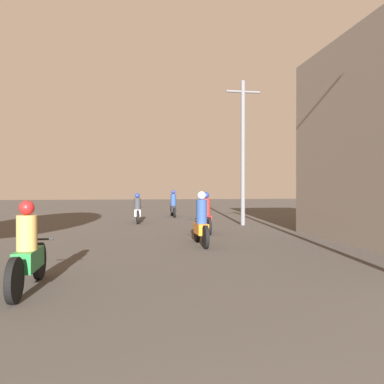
{
  "coord_description": "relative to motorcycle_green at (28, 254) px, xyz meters",
  "views": [
    {
      "loc": [
        -0.4,
        0.17,
        1.67
      ],
      "look_at": [
        2.48,
        17.94,
        1.52
      ],
      "focal_mm": 35.0,
      "sensor_mm": 36.0,
      "label": 1
    }
  ],
  "objects": [
    {
      "name": "motorcycle_silver",
      "position": [
        1.96,
        12.07,
        -0.0
      ],
      "size": [
        0.6,
        2.02,
        1.46
      ],
      "rotation": [
        0.0,
        0.0,
        0.1
      ],
      "color": "black",
      "rests_on": "ground_plane"
    },
    {
      "name": "utility_pole_far",
      "position": [
        6.74,
        10.11,
        2.88
      ],
      "size": [
        1.6,
        0.2,
        6.63
      ],
      "color": "slate",
      "rests_on": "ground_plane"
    },
    {
      "name": "motorcycle_black",
      "position": [
        4.14,
        15.72,
        0.05
      ],
      "size": [
        0.6,
        2.01,
        1.6
      ],
      "rotation": [
        0.0,
        0.0,
        -0.01
      ],
      "color": "black",
      "rests_on": "ground_plane"
    },
    {
      "name": "motorcycle_orange",
      "position": [
        3.72,
        4.39,
        0.03
      ],
      "size": [
        0.6,
        2.05,
        1.6
      ],
      "rotation": [
        0.0,
        0.0,
        -0.1
      ],
      "color": "black",
      "rests_on": "ground_plane"
    },
    {
      "name": "motorcycle_red",
      "position": [
        4.43,
        7.31,
        0.02
      ],
      "size": [
        0.6,
        1.92,
        1.55
      ],
      "rotation": [
        0.0,
        0.0,
        0.1
      ],
      "color": "black",
      "rests_on": "ground_plane"
    },
    {
      "name": "motorcycle_green",
      "position": [
        0.0,
        0.0,
        0.0
      ],
      "size": [
        0.6,
        2.17,
        1.48
      ],
      "rotation": [
        0.0,
        0.0,
        -0.15
      ],
      "color": "black",
      "rests_on": "ground_plane"
    }
  ]
}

